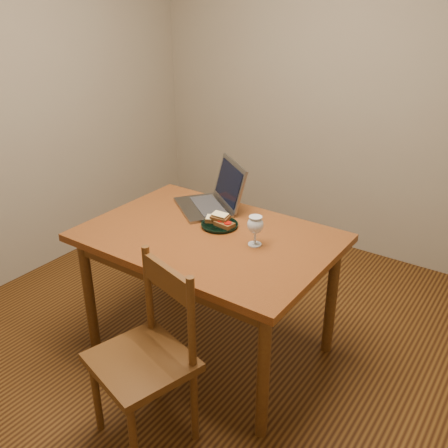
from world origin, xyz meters
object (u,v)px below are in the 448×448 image
Objects in this scene: table at (209,249)px; laptop at (215,196)px; milk_glass at (255,231)px; chair at (145,350)px; plate at (220,225)px.

laptop is at bearing 119.73° from table.
chair is at bearing -100.64° from milk_glass.
chair is at bearing -78.45° from table.
table is 0.69m from chair.
milk_glass is 0.52m from laptop.
table is 2.57× the size of chair.
chair reaches higher than table.
laptop is (-0.44, 0.28, -0.01)m from milk_glass.
plate reaches higher than table.
milk_glass is at bearing 8.19° from table.
laptop reaches higher than plate.
plate is at bearing 92.85° from table.
chair is 1.01× the size of laptop.
laptop is (-0.31, 0.97, 0.33)m from chair.
plate is (-0.01, 0.11, 0.09)m from table.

